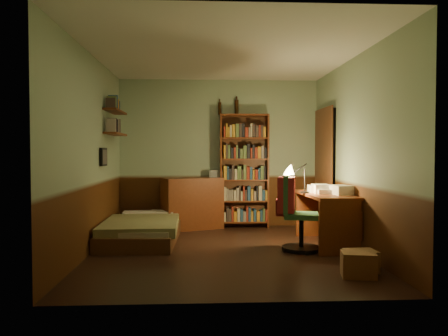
{
  "coord_description": "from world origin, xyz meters",
  "views": [
    {
      "loc": [
        -0.31,
        -5.75,
        1.31
      ],
      "look_at": [
        0.0,
        0.25,
        1.1
      ],
      "focal_mm": 35.0,
      "sensor_mm": 36.0,
      "label": 1
    }
  ],
  "objects_px": {
    "dresser": "(192,203)",
    "mini_stereo": "(216,174)",
    "desk": "(325,219)",
    "bookshelf": "(244,171)",
    "office_chair": "(301,216)",
    "cardboard_box_a": "(358,265)",
    "desk_lamp": "(305,174)",
    "bed": "(143,222)",
    "cardboard_box_b": "(361,261)"
  },
  "relations": [
    {
      "from": "desk",
      "to": "desk_lamp",
      "type": "bearing_deg",
      "value": 166.92
    },
    {
      "from": "cardboard_box_a",
      "to": "office_chair",
      "type": "bearing_deg",
      "value": 104.39
    },
    {
      "from": "bookshelf",
      "to": "cardboard_box_b",
      "type": "bearing_deg",
      "value": -69.94
    },
    {
      "from": "bed",
      "to": "desk_lamp",
      "type": "xyz_separation_m",
      "value": [
        2.35,
        -0.4,
        0.73
      ]
    },
    {
      "from": "bed",
      "to": "dresser",
      "type": "distance_m",
      "value": 1.23
    },
    {
      "from": "dresser",
      "to": "cardboard_box_b",
      "type": "xyz_separation_m",
      "value": [
        1.92,
        -2.83,
        -0.32
      ]
    },
    {
      "from": "bookshelf",
      "to": "cardboard_box_a",
      "type": "distance_m",
      "value": 3.36
    },
    {
      "from": "desk_lamp",
      "to": "cardboard_box_a",
      "type": "xyz_separation_m",
      "value": [
        0.18,
        -1.65,
        -0.88
      ]
    },
    {
      "from": "bed",
      "to": "desk_lamp",
      "type": "relative_size",
      "value": 3.45
    },
    {
      "from": "dresser",
      "to": "bookshelf",
      "type": "height_order",
      "value": "bookshelf"
    },
    {
      "from": "desk",
      "to": "cardboard_box_b",
      "type": "xyz_separation_m",
      "value": [
        0.0,
        -1.39,
        -0.25
      ]
    },
    {
      "from": "desk",
      "to": "desk_lamp",
      "type": "distance_m",
      "value": 0.7
    },
    {
      "from": "bookshelf",
      "to": "mini_stereo",
      "type": "bearing_deg",
      "value": 176.44
    },
    {
      "from": "bookshelf",
      "to": "dresser",
      "type": "bearing_deg",
      "value": -173.65
    },
    {
      "from": "office_chair",
      "to": "cardboard_box_a",
      "type": "bearing_deg",
      "value": -61.35
    },
    {
      "from": "bed",
      "to": "mini_stereo",
      "type": "relative_size",
      "value": 8.02
    },
    {
      "from": "bookshelf",
      "to": "cardboard_box_a",
      "type": "relative_size",
      "value": 5.72
    },
    {
      "from": "desk",
      "to": "cardboard_box_a",
      "type": "relative_size",
      "value": 3.97
    },
    {
      "from": "mini_stereo",
      "to": "bookshelf",
      "type": "xyz_separation_m",
      "value": [
        0.5,
        -0.04,
        0.05
      ]
    },
    {
      "from": "desk",
      "to": "desk_lamp",
      "type": "relative_size",
      "value": 2.53
    },
    {
      "from": "dresser",
      "to": "office_chair",
      "type": "distance_m",
      "value": 2.33
    },
    {
      "from": "office_chair",
      "to": "cardboard_box_a",
      "type": "xyz_separation_m",
      "value": [
        0.32,
        -1.25,
        -0.33
      ]
    },
    {
      "from": "office_chair",
      "to": "cardboard_box_a",
      "type": "relative_size",
      "value": 2.66
    },
    {
      "from": "cardboard_box_a",
      "to": "cardboard_box_b",
      "type": "distance_m",
      "value": 0.23
    },
    {
      "from": "desk_lamp",
      "to": "office_chair",
      "type": "xyz_separation_m",
      "value": [
        -0.14,
        -0.4,
        -0.55
      ]
    },
    {
      "from": "desk",
      "to": "bookshelf",
      "type": "bearing_deg",
      "value": 121.44
    },
    {
      "from": "bed",
      "to": "bookshelf",
      "type": "xyz_separation_m",
      "value": [
        1.63,
        1.07,
        0.71
      ]
    },
    {
      "from": "mini_stereo",
      "to": "cardboard_box_b",
      "type": "relative_size",
      "value": 0.71
    },
    {
      "from": "bookshelf",
      "to": "office_chair",
      "type": "xyz_separation_m",
      "value": [
        0.58,
        -1.87,
        -0.53
      ]
    },
    {
      "from": "mini_stereo",
      "to": "desk_lamp",
      "type": "bearing_deg",
      "value": -50.72
    },
    {
      "from": "desk_lamp",
      "to": "cardboard_box_b",
      "type": "distance_m",
      "value": 1.72
    },
    {
      "from": "bed",
      "to": "bookshelf",
      "type": "relative_size",
      "value": 0.95
    },
    {
      "from": "mini_stereo",
      "to": "bookshelf",
      "type": "distance_m",
      "value": 0.5
    },
    {
      "from": "bed",
      "to": "office_chair",
      "type": "xyz_separation_m",
      "value": [
        2.21,
        -0.79,
        0.18
      ]
    },
    {
      "from": "desk",
      "to": "desk_lamp",
      "type": "xyz_separation_m",
      "value": [
        -0.28,
        0.06,
        0.64
      ]
    },
    {
      "from": "dresser",
      "to": "desk_lamp",
      "type": "relative_size",
      "value": 1.82
    },
    {
      "from": "desk_lamp",
      "to": "cardboard_box_b",
      "type": "bearing_deg",
      "value": -95.19
    },
    {
      "from": "bookshelf",
      "to": "desk",
      "type": "relative_size",
      "value": 1.44
    },
    {
      "from": "bed",
      "to": "cardboard_box_b",
      "type": "relative_size",
      "value": 5.66
    },
    {
      "from": "mini_stereo",
      "to": "cardboard_box_b",
      "type": "height_order",
      "value": "mini_stereo"
    },
    {
      "from": "dresser",
      "to": "cardboard_box_a",
      "type": "xyz_separation_m",
      "value": [
        1.82,
        -3.03,
        -0.31
      ]
    },
    {
      "from": "bookshelf",
      "to": "cardboard_box_b",
      "type": "distance_m",
      "value": 3.2
    },
    {
      "from": "bed",
      "to": "desk_lamp",
      "type": "bearing_deg",
      "value": -7.76
    },
    {
      "from": "desk",
      "to": "mini_stereo",
      "type": "bearing_deg",
      "value": 131.92
    },
    {
      "from": "office_chair",
      "to": "cardboard_box_b",
      "type": "bearing_deg",
      "value": -53.79
    },
    {
      "from": "mini_stereo",
      "to": "desk",
      "type": "relative_size",
      "value": 0.17
    },
    {
      "from": "mini_stereo",
      "to": "bookshelf",
      "type": "relative_size",
      "value": 0.12
    },
    {
      "from": "dresser",
      "to": "mini_stereo",
      "type": "relative_size",
      "value": 4.23
    },
    {
      "from": "cardboard_box_a",
      "to": "mini_stereo",
      "type": "bearing_deg",
      "value": 113.95
    },
    {
      "from": "dresser",
      "to": "cardboard_box_a",
      "type": "bearing_deg",
      "value": -80.24
    }
  ]
}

